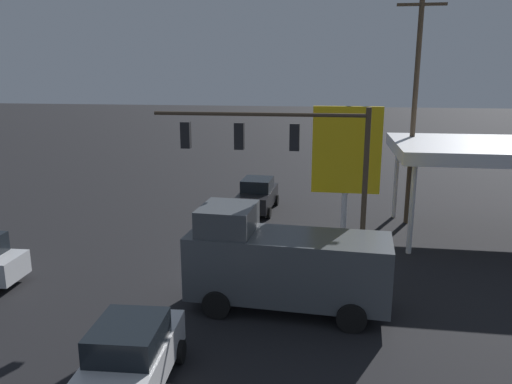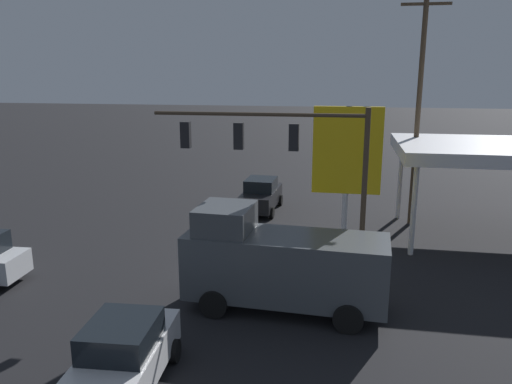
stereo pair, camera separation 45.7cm
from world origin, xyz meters
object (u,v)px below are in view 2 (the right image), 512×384
price_sign (347,156)px  sedan_waiting (261,195)px  utility_pole (418,108)px  delivery_truck (280,263)px  sedan_far (123,357)px  traffic_signal_assembly (283,153)px

price_sign → sedan_waiting: 9.86m
utility_pole → sedan_waiting: 9.93m
delivery_truck → sedan_far: size_ratio=1.54×
sedan_far → sedan_waiting: 17.44m
utility_pole → sedan_far: bearing=61.0°
delivery_truck → price_sign: bearing=-112.1°
traffic_signal_assembly → price_sign: 3.09m
traffic_signal_assembly → price_sign: (-2.37, -1.95, -0.37)m
utility_pole → price_sign: 7.64m
utility_pole → delivery_truck: (5.67, 11.05, -4.51)m
price_sign → sedan_far: 11.73m
utility_pole → sedan_waiting: size_ratio=2.64×
utility_pole → delivery_truck: bearing=62.8°
traffic_signal_assembly → sedan_waiting: size_ratio=1.80×
sedan_waiting → traffic_signal_assembly: bearing=16.6°
sedan_far → sedan_waiting: same height
price_sign → delivery_truck: price_sign is taller
traffic_signal_assembly → utility_pole: bearing=-124.7°
utility_pole → price_sign: utility_pole is taller
price_sign → sedan_far: bearing=60.5°
traffic_signal_assembly → sedan_waiting: (2.44, -9.71, -4.11)m
traffic_signal_assembly → delivery_truck: size_ratio=1.17×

